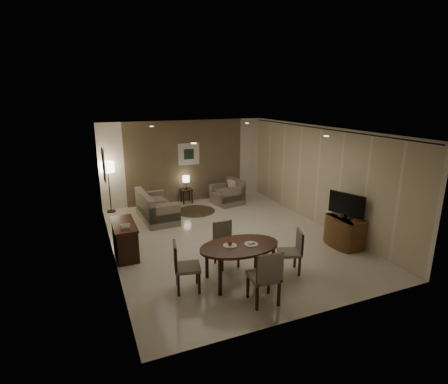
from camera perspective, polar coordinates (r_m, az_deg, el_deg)
name	(u,v)px	position (r m, az deg, el deg)	size (l,w,h in m)	color
room_shell	(221,182)	(8.83, -0.50, 1.57)	(5.50, 7.00, 2.70)	beige
taupe_accent	(186,162)	(11.68, -6.25, 4.96)	(3.96, 0.03, 2.70)	#706245
curtain_wall	(318,178)	(9.82, 15.07, 2.29)	(0.08, 6.70, 2.58)	beige
curtain_rod	(321,128)	(9.61, 15.63, 9.97)	(0.03, 0.03, 6.80)	black
art_back_frame	(189,154)	(11.64, -5.78, 6.19)	(0.72, 0.03, 0.72)	silver
art_back_canvas	(189,154)	(11.62, -5.75, 6.17)	(0.34, 0.01, 0.34)	#1B3020
art_left_frame	(104,165)	(8.90, -19.04, 4.13)	(0.03, 0.60, 0.80)	silver
art_left_canvas	(104,165)	(8.90, -18.94, 4.14)	(0.01, 0.46, 0.64)	gray
downlight_nl	(194,143)	(6.07, -4.97, 7.92)	(0.10, 0.10, 0.01)	white
downlight_nr	(326,136)	(7.41, 16.36, 8.74)	(0.10, 0.10, 0.01)	white
downlight_fl	(152,126)	(9.54, -11.74, 10.45)	(0.10, 0.10, 0.01)	white
downlight_fr	(247,123)	(10.45, 3.78, 11.16)	(0.10, 0.10, 0.01)	white
console_desk	(125,239)	(8.18, -15.88, -7.40)	(0.48, 1.20, 0.75)	#4D2418
telephone	(125,226)	(7.75, -15.83, -5.33)	(0.20, 0.14, 0.09)	white
tv_cabinet	(345,232)	(8.83, 19.09, -6.14)	(0.48, 0.90, 0.70)	brown
flat_tv	(347,205)	(8.60, 19.38, -2.00)	(0.06, 0.88, 0.60)	black
dining_table	(239,263)	(6.86, 2.52, -11.51)	(1.57, 0.98, 0.74)	#4D2418
chair_near	(264,276)	(6.18, 6.48, -13.41)	(0.49, 0.49, 1.01)	gray
chair_far	(227,245)	(7.37, 0.43, -8.67)	(0.45, 0.45, 0.92)	gray
chair_left	(188,267)	(6.54, -5.97, -12.04)	(0.45, 0.45, 0.93)	gray
chair_right	(289,252)	(7.24, 10.59, -9.61)	(0.43, 0.43, 0.88)	gray
plate_a	(230,246)	(6.67, 0.96, -8.73)	(0.26, 0.26, 0.02)	white
plate_b	(251,244)	(6.74, 4.46, -8.49)	(0.26, 0.26, 0.02)	white
fruit_apple	(230,243)	(6.64, 0.96, -8.32)	(0.09, 0.09, 0.09)	#B53014
napkin	(251,243)	(6.73, 4.46, -8.31)	(0.12, 0.08, 0.03)	white
round_rug	(196,211)	(10.89, -4.66, -3.10)	(1.19, 1.19, 0.01)	#433725
sofa	(157,206)	(10.24, -10.92, -2.21)	(0.86, 1.72, 0.81)	gray
armchair	(227,192)	(11.48, 0.53, -0.02)	(0.90, 0.85, 0.80)	gray
side_table	(187,196)	(11.69, -6.14, -0.64)	(0.37, 0.37, 0.47)	black
table_lamp	(186,182)	(11.57, -6.21, 1.66)	(0.22, 0.22, 0.50)	#FFEAC1
floor_lamp	(109,187)	(11.14, -18.23, 0.73)	(0.39, 0.39, 1.56)	#FFE5B7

